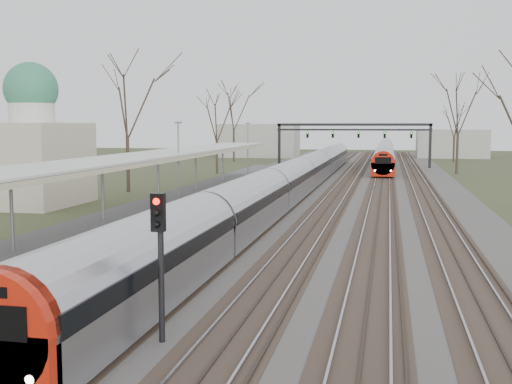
# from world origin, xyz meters

# --- Properties ---
(track_bed) EXTENTS (24.00, 160.00, 0.22)m
(track_bed) POSITION_xyz_m (0.26, 55.00, 0.06)
(track_bed) COLOR #474442
(track_bed) RESTS_ON ground
(platform) EXTENTS (3.50, 69.00, 1.00)m
(platform) POSITION_xyz_m (-9.05, 37.50, 0.50)
(platform) COLOR #9E9B93
(platform) RESTS_ON ground
(canopy) EXTENTS (4.10, 50.00, 3.11)m
(canopy) POSITION_xyz_m (-9.05, 32.99, 3.93)
(canopy) COLOR slate
(canopy) RESTS_ON platform
(dome_building) EXTENTS (10.00, 8.00, 10.30)m
(dome_building) POSITION_xyz_m (-21.71, 38.00, 3.72)
(dome_building) COLOR beige
(dome_building) RESTS_ON ground
(signal_gantry) EXTENTS (21.00, 0.59, 6.08)m
(signal_gantry) POSITION_xyz_m (0.29, 84.99, 4.91)
(signal_gantry) COLOR black
(signal_gantry) RESTS_ON ground
(tree_west_far) EXTENTS (5.50, 5.50, 11.33)m
(tree_west_far) POSITION_xyz_m (-17.00, 48.00, 8.02)
(tree_west_far) COLOR #2D231C
(tree_west_far) RESTS_ON ground
(train_near) EXTENTS (2.62, 90.21, 3.05)m
(train_near) POSITION_xyz_m (-2.50, 51.77, 1.48)
(train_near) COLOR #A2A4AC
(train_near) RESTS_ON ground
(train_far) EXTENTS (2.62, 75.21, 3.05)m
(train_far) POSITION_xyz_m (4.50, 103.70, 1.48)
(train_far) COLOR #A2A4AC
(train_far) RESTS_ON ground
(signal_post) EXTENTS (0.35, 0.45, 4.10)m
(signal_post) POSITION_xyz_m (-0.75, 11.71, 2.72)
(signal_post) COLOR black
(signal_post) RESTS_ON ground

